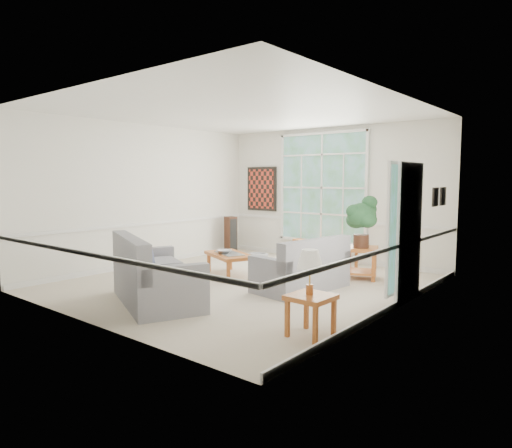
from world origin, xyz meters
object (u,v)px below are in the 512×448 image
at_px(loveseat_right, 301,263).
at_px(coffee_table, 229,264).
at_px(loveseat_front, 157,269).
at_px(side_table, 311,316).
at_px(end_table, 361,263).

xyz_separation_m(loveseat_right, coffee_table, (-1.69, 0.08, -0.23)).
relative_size(loveseat_front, side_table, 3.77).
bearing_deg(end_table, side_table, -73.72).
bearing_deg(loveseat_right, coffee_table, -174.62).
xyz_separation_m(coffee_table, end_table, (2.11, 1.31, 0.09)).
xyz_separation_m(loveseat_front, end_table, (1.63, 3.44, -0.21)).
relative_size(loveseat_right, loveseat_front, 0.87).
distance_m(loveseat_right, side_table, 2.32).
height_order(loveseat_right, loveseat_front, loveseat_front).
bearing_deg(side_table, loveseat_right, 126.34).
relative_size(coffee_table, end_table, 1.90).
height_order(coffee_table, end_table, end_table).
bearing_deg(end_table, loveseat_front, -115.29).
bearing_deg(side_table, loveseat_front, -175.76).
bearing_deg(side_table, end_table, 106.28).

